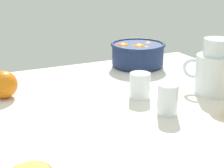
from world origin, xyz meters
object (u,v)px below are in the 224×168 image
object	(u,v)px
juice_glass	(140,87)
second_glass	(167,101)
loose_orange_0	(4,85)
fruit_bowl	(138,54)
juice_pitcher	(215,73)

from	to	relation	value
juice_glass	second_glass	xyz separation A→B (cm)	(0.80, -14.42, 0.45)
juice_glass	loose_orange_0	size ratio (longest dim) A/B	0.92
fruit_bowl	loose_orange_0	bearing A→B (deg)	-166.19
loose_orange_0	juice_pitcher	bearing A→B (deg)	-20.90
second_glass	juice_pitcher	bearing A→B (deg)	18.82
juice_glass	loose_orange_0	distance (cm)	42.95
fruit_bowl	loose_orange_0	distance (cm)	57.17
fruit_bowl	second_glass	bearing A→B (deg)	-108.82
fruit_bowl	juice_glass	world-z (taller)	fruit_bowl
fruit_bowl	juice_glass	distance (cm)	35.50
second_glass	loose_orange_0	xyz separation A→B (cm)	(-39.89, 32.19, 0.48)
juice_pitcher	loose_orange_0	size ratio (longest dim) A/B	2.13
juice_pitcher	second_glass	distance (cm)	24.94
loose_orange_0	second_glass	bearing A→B (deg)	-38.90
juice_pitcher	second_glass	bearing A→B (deg)	-161.18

